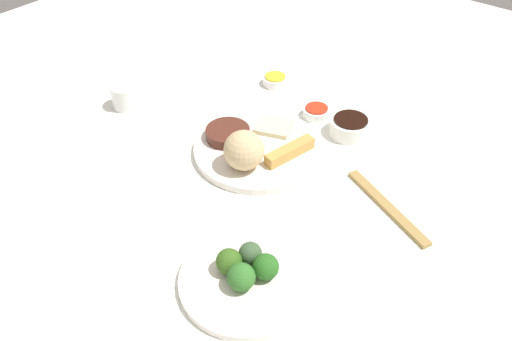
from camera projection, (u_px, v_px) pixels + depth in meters
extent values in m
cube|color=white|center=(260.00, 164.00, 1.08)|extent=(2.20, 2.20, 0.02)
cylinder|color=white|center=(259.00, 149.00, 1.09)|extent=(0.28, 0.28, 0.02)
sphere|color=tan|center=(242.00, 149.00, 1.01)|extent=(0.08, 0.08, 0.08)
cube|color=gold|center=(290.00, 151.00, 1.05)|extent=(0.12, 0.05, 0.02)
cube|color=beige|center=(274.00, 127.00, 1.13)|extent=(0.09, 0.09, 0.01)
cylinder|color=#50261B|center=(229.00, 132.00, 1.11)|extent=(0.09, 0.09, 0.02)
cylinder|color=white|center=(246.00, 280.00, 0.83)|extent=(0.22, 0.22, 0.01)
sphere|color=#3B5735|center=(250.00, 253.00, 0.84)|extent=(0.04, 0.04, 0.04)
sphere|color=#326E29|center=(241.00, 277.00, 0.80)|extent=(0.05, 0.05, 0.05)
sphere|color=#27631F|center=(266.00, 267.00, 0.82)|extent=(0.04, 0.04, 0.04)
sphere|color=#36601D|center=(229.00, 261.00, 0.82)|extent=(0.04, 0.04, 0.04)
cylinder|color=white|center=(350.00, 127.00, 1.14)|extent=(0.09, 0.09, 0.04)
cylinder|color=black|center=(351.00, 120.00, 1.12)|extent=(0.07, 0.07, 0.00)
cylinder|color=white|center=(275.00, 81.00, 1.30)|extent=(0.06, 0.06, 0.02)
cylinder|color=yellow|center=(275.00, 76.00, 1.29)|extent=(0.05, 0.05, 0.00)
cylinder|color=white|center=(316.00, 113.00, 1.19)|extent=(0.06, 0.06, 0.02)
cylinder|color=red|center=(317.00, 108.00, 1.18)|extent=(0.05, 0.05, 0.00)
cylinder|color=silver|center=(125.00, 96.00, 1.21)|extent=(0.06, 0.06, 0.06)
cube|color=#A08145|center=(387.00, 207.00, 0.97)|extent=(0.11, 0.21, 0.01)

